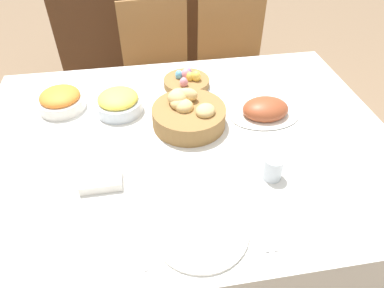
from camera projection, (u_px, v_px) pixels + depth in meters
ground_plane at (187, 245)px, 1.77m from camera, size 12.00×12.00×0.00m
dining_table at (187, 199)px, 1.53m from camera, size 1.57×1.18×0.73m
chair_far_right at (232, 65)px, 2.21m from camera, size 0.44×0.44×0.89m
chair_far_center at (160, 71)px, 2.15m from camera, size 0.46×0.46×0.89m
sideboard at (148, 34)px, 2.71m from camera, size 1.32×0.44×0.86m
bread_basket at (188, 113)px, 1.32m from camera, size 0.28×0.28×0.13m
egg_basket at (187, 81)px, 1.55m from camera, size 0.21×0.21×0.08m
ham_platter at (265, 110)px, 1.37m from camera, size 0.29×0.20×0.08m
carrot_bowl at (61, 100)px, 1.41m from camera, size 0.19×0.19×0.09m
pineapple_bowl at (119, 102)px, 1.39m from camera, size 0.19×0.19×0.09m
dinner_plate at (201, 230)px, 0.97m from camera, size 0.28×0.28×0.01m
fork at (143, 239)px, 0.95m from camera, size 0.02×0.20×0.00m
knife at (256, 223)px, 0.99m from camera, size 0.02×0.20×0.00m
spoon at (266, 221)px, 1.00m from camera, size 0.02×0.20×0.00m
drinking_cup at (273, 168)px, 1.11m from camera, size 0.07×0.07×0.08m
butter_dish at (101, 181)px, 1.10m from camera, size 0.13×0.08×0.03m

